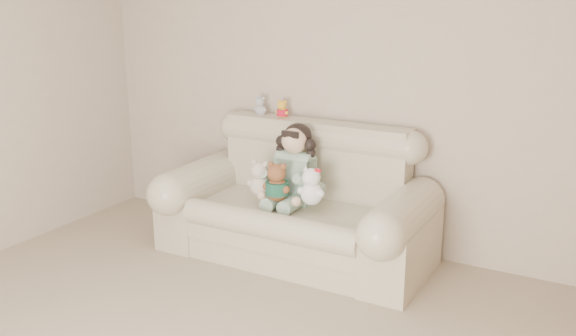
% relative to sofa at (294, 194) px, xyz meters
% --- Properties ---
extents(wall_back, '(4.50, 0.00, 4.50)m').
position_rel_sofa_xyz_m(wall_back, '(0.13, 0.50, 0.78)').
color(wall_back, '#C2AD9A').
rests_on(wall_back, ground).
extents(sofa, '(2.10, 0.95, 1.03)m').
position_rel_sofa_xyz_m(sofa, '(0.00, 0.00, 0.00)').
color(sofa, '#C2B39C').
rests_on(sofa, floor).
extents(seated_child, '(0.40, 0.48, 0.64)m').
position_rel_sofa_xyz_m(seated_child, '(-0.04, 0.08, 0.22)').
color(seated_child, '#2A6846').
rests_on(seated_child, sofa).
extents(brown_teddy, '(0.28, 0.25, 0.35)m').
position_rel_sofa_xyz_m(brown_teddy, '(-0.06, -0.16, 0.16)').
color(brown_teddy, brown).
rests_on(brown_teddy, sofa).
extents(white_cat, '(0.27, 0.24, 0.34)m').
position_rel_sofa_xyz_m(white_cat, '(0.20, -0.11, 0.15)').
color(white_cat, white).
rests_on(white_cat, sofa).
extents(cream_teddy, '(0.26, 0.23, 0.34)m').
position_rel_sofa_xyz_m(cream_teddy, '(-0.23, -0.13, 0.15)').
color(cream_teddy, beige).
rests_on(cream_teddy, sofa).
extents(yellow_mini_bear, '(0.13, 0.11, 0.18)m').
position_rel_sofa_xyz_m(yellow_mini_bear, '(-0.32, 0.38, 0.59)').
color(yellow_mini_bear, yellow).
rests_on(yellow_mini_bear, sofa).
extents(grey_mini_plush, '(0.14, 0.11, 0.20)m').
position_rel_sofa_xyz_m(grey_mini_plush, '(-0.53, 0.38, 0.59)').
color(grey_mini_plush, '#B5B6BC').
rests_on(grey_mini_plush, sofa).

